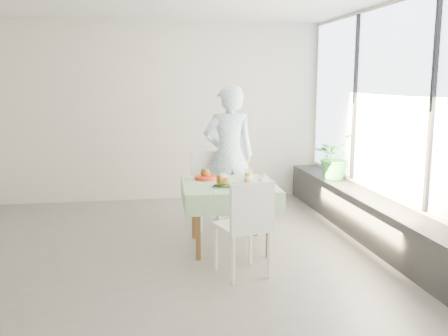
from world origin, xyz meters
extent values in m
plane|color=#5E5C59|center=(0.00, 0.00, 0.00)|extent=(6.00, 6.00, 0.00)
cube|color=beige|center=(0.00, 2.50, 1.40)|extent=(6.00, 0.02, 2.80)
cube|color=beige|center=(0.00, -2.50, 1.40)|extent=(6.00, 0.02, 2.80)
cube|color=beige|center=(3.00, 0.00, 1.40)|extent=(0.02, 5.00, 2.80)
cube|color=#D1E0F9|center=(2.97, 0.00, 1.65)|extent=(0.01, 4.80, 2.18)
cube|color=black|center=(2.80, 0.00, 0.25)|extent=(0.40, 4.80, 0.50)
cube|color=brown|center=(1.06, -0.04, 0.71)|extent=(0.95, 0.95, 0.04)
cube|color=white|center=(1.06, -0.04, 0.74)|extent=(1.09, 1.09, 0.01)
cube|color=white|center=(0.99, 0.80, 0.49)|extent=(0.50, 0.50, 0.04)
cube|color=white|center=(0.97, 1.00, 0.74)|extent=(0.46, 0.09, 0.46)
cube|color=white|center=(1.04, -0.85, 0.48)|extent=(0.56, 0.56, 0.04)
cube|color=white|center=(1.09, -1.05, 0.73)|extent=(0.45, 0.16, 0.45)
imported|color=#97CAF2|center=(1.23, 0.88, 0.92)|extent=(0.69, 0.46, 1.84)
cylinder|color=white|center=(0.99, -0.22, 0.75)|extent=(0.31, 0.31, 0.02)
cylinder|color=#1B5314|center=(0.96, -0.22, 0.77)|extent=(0.17, 0.17, 0.02)
ellipsoid|color=#915823|center=(0.96, -0.22, 0.82)|extent=(0.14, 0.13, 0.11)
ellipsoid|color=white|center=(0.96, -0.22, 0.87)|extent=(0.10, 0.10, 0.07)
cylinder|color=#A10F18|center=(1.09, -0.24, 0.77)|extent=(0.05, 0.05, 0.03)
cylinder|color=white|center=(1.30, 0.03, 0.81)|extent=(0.10, 0.10, 0.14)
cylinder|color=orange|center=(1.30, 0.03, 0.80)|extent=(0.09, 0.09, 0.10)
cylinder|color=white|center=(1.30, 0.03, 0.89)|extent=(0.10, 0.10, 0.01)
cylinder|color=yellow|center=(1.30, 0.03, 0.94)|extent=(0.01, 0.04, 0.20)
cylinder|color=white|center=(1.38, -0.22, 0.80)|extent=(0.08, 0.08, 0.12)
cylinder|color=white|center=(1.38, -0.22, 0.79)|extent=(0.07, 0.07, 0.08)
cylinder|color=white|center=(1.38, -0.22, 0.86)|extent=(0.09, 0.09, 0.01)
cylinder|color=yellow|center=(1.39, -0.22, 0.90)|extent=(0.01, 0.03, 0.16)
cylinder|color=red|center=(0.84, 0.26, 0.76)|extent=(0.27, 0.27, 0.04)
cylinder|color=white|center=(0.84, 0.26, 0.77)|extent=(0.23, 0.23, 0.02)
ellipsoid|color=#915823|center=(0.84, 0.26, 0.82)|extent=(0.12, 0.11, 0.10)
imported|color=#2B8339|center=(2.81, 1.19, 0.83)|extent=(0.78, 0.77, 0.65)
camera|label=1|loc=(0.06, -5.44, 1.89)|focal=40.00mm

